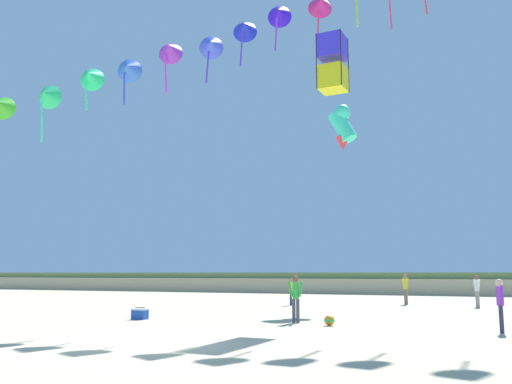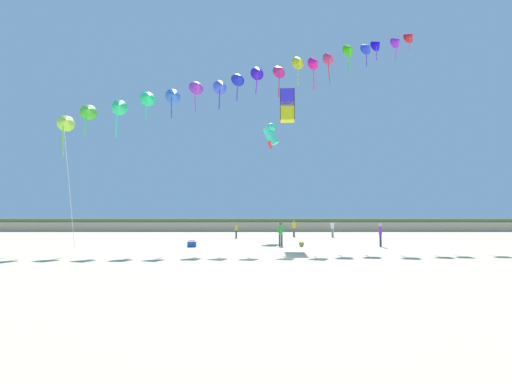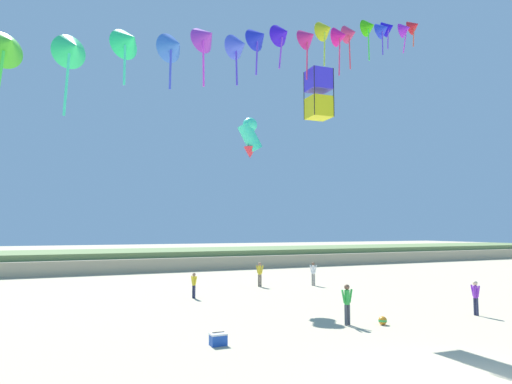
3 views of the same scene
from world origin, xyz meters
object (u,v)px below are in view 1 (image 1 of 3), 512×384
Objects in this scene: beach_ball at (329,320)px; person_near_left at (296,295)px; person_near_right at (477,289)px; beach_cooler at (140,314)px; person_far_left at (500,302)px; person_mid_center at (291,290)px; large_kite_low_lead at (342,125)px; large_kite_mid_trail at (333,63)px; person_far_right at (406,287)px.

person_near_left is at bearing 157.93° from beach_ball.
person_near_right is 4.67× the size of beach_ball.
person_near_right reaches higher than beach_cooler.
beach_cooler is (-12.21, -13.31, -0.76)m from person_near_right.
person_far_left is at bearing -6.28° from person_near_left.
person_near_right is 13.82m from beach_ball.
person_mid_center reaches higher than beach_ball.
person_near_left is 0.67× the size of large_kite_low_lead.
large_kite_low_lead is at bearing -11.11° from person_mid_center.
person_mid_center is at bearing -166.75° from person_near_right.
large_kite_mid_trail is (-5.29, -9.20, 10.03)m from person_near_right.
person_near_left is 0.68× the size of large_kite_mid_trail.
beach_cooler is at bearing -120.33° from person_far_right.
person_near_right is at bearing 60.09° from large_kite_mid_trail.
person_far_right is at bearing 86.67° from beach_ball.
person_near_left is at bearing -116.01° from person_near_right.
large_kite_low_lead is at bearing 60.62° from beach_cooler.
person_far_left is 13.02m from beach_cooler.
person_mid_center is at bearing -150.74° from person_far_right.
person_near_left reaches higher than person_mid_center.
beach_ball is at bearing -109.70° from person_near_right.
large_kite_low_lead reaches higher than person_near_right.
beach_ball is (-5.44, 0.18, -0.76)m from person_far_left.
beach_ball is at bearing -80.25° from large_kite_low_lead.
person_near_right is 11.36m from large_kite_low_lead.
beach_cooler is at bearing -119.38° from large_kite_low_lead.
person_near_right is at bearing 93.41° from person_far_left.
person_mid_center is at bearing 77.25° from beach_cooler.
person_far_left is (10.50, -10.88, 0.08)m from person_mid_center.
person_far_right is (-3.84, 1.01, 0.02)m from person_near_right.
person_mid_center is at bearing 168.89° from large_kite_low_lead.
beach_ball is at bearing -93.33° from person_far_right.
large_kite_low_lead is (3.34, -0.66, 9.04)m from person_mid_center.
person_near_right is 0.98× the size of person_far_right.
person_near_left is at bearing -88.07° from large_kite_low_lead.
person_far_left is 15.37m from large_kite_low_lead.
person_mid_center is 6.74m from person_far_right.
person_near_right is at bearing 63.99° from person_near_left.
large_kite_low_lead is at bearing -122.73° from person_far_right.
person_far_right is (-4.62, 14.18, 0.06)m from person_far_left.
person_near_right is 9.99m from person_mid_center.
person_near_left is 1.06× the size of person_far_left.
person_far_right is at bearing 59.67° from beach_cooler.
large_kite_low_lead is 7.08× the size of beach_ball.
large_kite_mid_trail is at bearing 146.82° from person_far_left.
large_kite_mid_trail is at bearing -57.35° from person_mid_center.
person_near_left is 1.01× the size of person_near_right.
large_kite_low_lead reaches higher than person_mid_center.
person_mid_center is at bearing 133.98° from person_far_left.
large_kite_low_lead is at bearing 99.75° from beach_ball.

